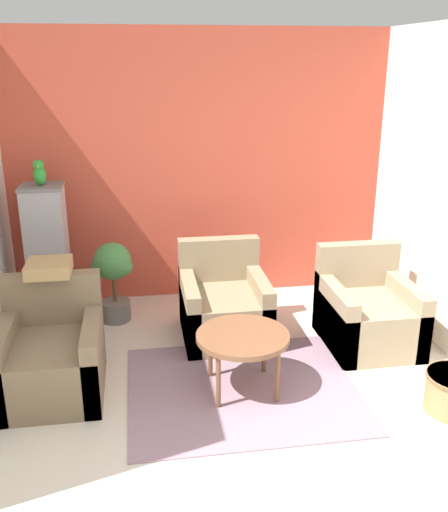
{
  "coord_description": "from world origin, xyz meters",
  "views": [
    {
      "loc": [
        -0.65,
        -2.59,
        2.38
      ],
      "look_at": [
        0.0,
        1.53,
        0.94
      ],
      "focal_mm": 40.0,
      "sensor_mm": 36.0,
      "label": 1
    }
  ],
  "objects_px": {
    "armchair_right": "(367,314)",
    "potted_plant": "(113,273)",
    "birdcage": "(49,258)",
    "parrot": "(40,173)",
    "armchair_left": "(52,358)",
    "coffee_table": "(243,339)",
    "armchair_middle": "(224,307)"
  },
  "relations": [
    {
      "from": "birdcage",
      "to": "coffee_table",
      "type": "bearing_deg",
      "value": -44.42
    },
    {
      "from": "armchair_middle",
      "to": "birdcage",
      "type": "distance_m",
      "value": 1.72
    },
    {
      "from": "armchair_middle",
      "to": "parrot",
      "type": "height_order",
      "value": "parrot"
    },
    {
      "from": "birdcage",
      "to": "parrot",
      "type": "xyz_separation_m",
      "value": [
        0.0,
        0.0,
        0.81
      ]
    },
    {
      "from": "coffee_table",
      "to": "armchair_right",
      "type": "distance_m",
      "value": 1.36
    },
    {
      "from": "parrot",
      "to": "potted_plant",
      "type": "relative_size",
      "value": 0.31
    },
    {
      "from": "coffee_table",
      "to": "armchair_middle",
      "type": "bearing_deg",
      "value": 89.87
    },
    {
      "from": "birdcage",
      "to": "parrot",
      "type": "relative_size",
      "value": 5.5
    },
    {
      "from": "birdcage",
      "to": "parrot",
      "type": "distance_m",
      "value": 0.81
    },
    {
      "from": "armchair_middle",
      "to": "armchair_right",
      "type": "bearing_deg",
      "value": -15.54
    },
    {
      "from": "armchair_left",
      "to": "parrot",
      "type": "relative_size",
      "value": 3.49
    },
    {
      "from": "armchair_right",
      "to": "potted_plant",
      "type": "xyz_separation_m",
      "value": [
        -2.2,
        0.82,
        0.21
      ]
    },
    {
      "from": "armchair_right",
      "to": "coffee_table",
      "type": "bearing_deg",
      "value": -154.71
    },
    {
      "from": "coffee_table",
      "to": "armchair_left",
      "type": "bearing_deg",
      "value": 171.46
    },
    {
      "from": "armchair_right",
      "to": "birdcage",
      "type": "xyz_separation_m",
      "value": [
        -2.79,
        0.96,
        0.34
      ]
    },
    {
      "from": "potted_plant",
      "to": "armchair_right",
      "type": "bearing_deg",
      "value": -20.54
    },
    {
      "from": "armchair_left",
      "to": "armchair_middle",
      "type": "xyz_separation_m",
      "value": [
        1.41,
        0.7,
        0.0
      ]
    },
    {
      "from": "potted_plant",
      "to": "coffee_table",
      "type": "bearing_deg",
      "value": -55.04
    },
    {
      "from": "coffee_table",
      "to": "parrot",
      "type": "height_order",
      "value": "parrot"
    },
    {
      "from": "birdcage",
      "to": "parrot",
      "type": "bearing_deg",
      "value": 90.0
    },
    {
      "from": "armchair_right",
      "to": "birdcage",
      "type": "distance_m",
      "value": 2.97
    },
    {
      "from": "parrot",
      "to": "potted_plant",
      "type": "distance_m",
      "value": 1.11
    },
    {
      "from": "armchair_left",
      "to": "birdcage",
      "type": "bearing_deg",
      "value": 96.75
    },
    {
      "from": "armchair_left",
      "to": "parrot",
      "type": "distance_m",
      "value": 1.76
    },
    {
      "from": "birdcage",
      "to": "armchair_left",
      "type": "bearing_deg",
      "value": -83.25
    },
    {
      "from": "armchair_left",
      "to": "birdcage",
      "type": "distance_m",
      "value": 1.38
    },
    {
      "from": "birdcage",
      "to": "potted_plant",
      "type": "height_order",
      "value": "birdcage"
    },
    {
      "from": "armchair_right",
      "to": "potted_plant",
      "type": "bearing_deg",
      "value": 159.46
    },
    {
      "from": "armchair_right",
      "to": "parrot",
      "type": "bearing_deg",
      "value": 160.96
    },
    {
      "from": "potted_plant",
      "to": "birdcage",
      "type": "bearing_deg",
      "value": 166.95
    },
    {
      "from": "armchair_left",
      "to": "birdcage",
      "type": "height_order",
      "value": "birdcage"
    },
    {
      "from": "armchair_right",
      "to": "parrot",
      "type": "distance_m",
      "value": 3.16
    }
  ]
}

